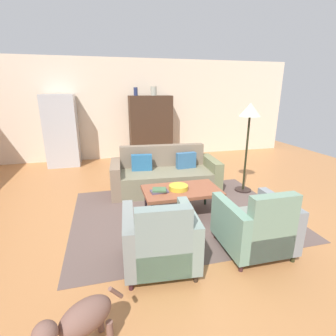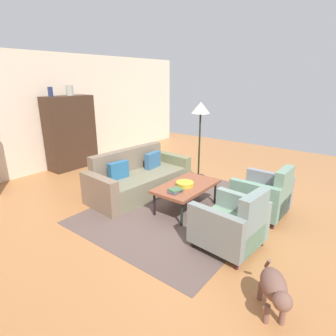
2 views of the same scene
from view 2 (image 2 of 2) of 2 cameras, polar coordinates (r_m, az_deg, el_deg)
name	(u,v)px [view 2 (image 2 of 2)]	position (r m, az deg, el deg)	size (l,w,h in m)	color
ground_plane	(181,208)	(5.01, 2.61, -8.20)	(11.22, 11.22, 0.00)	#B57643
wall_back	(52,112)	(7.53, -22.84, 10.50)	(9.35, 0.12, 2.80)	beige
area_rug	(184,208)	(5.01, 3.24, -8.14)	(3.40, 2.60, 0.01)	brown
couch	(138,179)	(5.57, -6.29, -2.26)	(2.16, 1.04, 0.86)	#787359
coffee_table	(186,187)	(4.82, 3.82, -3.92)	(1.20, 0.70, 0.45)	black
armchair_left	(233,226)	(3.86, 13.22, -11.49)	(0.87, 0.87, 0.88)	#371F14
armchair_right	(265,197)	(4.88, 19.33, -5.57)	(0.81, 0.81, 0.88)	#35201A
fruit_bowl	(185,184)	(4.75, 3.49, -3.29)	(0.30, 0.30, 0.07)	gold
book_stack	(175,190)	(4.50, 1.55, -4.64)	(0.27, 0.21, 0.06)	#52485E
cabinet	(70,133)	(7.43, -19.44, 6.87)	(1.20, 0.51, 1.80)	#3C281C
vase_tall	(50,92)	(7.11, -23.06, 14.25)	(0.11, 0.11, 0.22)	navy
vase_round	(70,90)	(7.37, -19.61, 14.81)	(0.17, 0.17, 0.24)	#ABAF9D
floor_lamp	(200,115)	(6.18, 6.70, 10.80)	(0.40, 0.40, 1.72)	black
dog	(274,288)	(3.04, 21.04, -22.06)	(0.63, 0.45, 0.48)	brown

